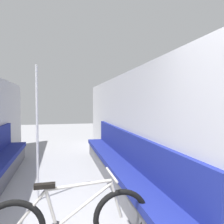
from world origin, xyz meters
TOP-DOWN VIEW (x-y plane):
  - wall_right at (1.37, 2.90)m, footprint 0.10×9.00m
  - bench_seat_row_right at (1.13, 2.84)m, footprint 0.46×5.01m
  - bicycle at (0.14, 1.12)m, footprint 1.67×0.46m
  - grab_pole_near at (-0.29, 2.47)m, footprint 0.08×0.08m

SIDE VIEW (x-z plane):
  - bench_seat_row_right at x=1.13m, z-range -0.18..0.80m
  - bicycle at x=0.14m, z-range -0.07..0.71m
  - grab_pole_near at x=-0.29m, z-range -0.03..2.07m
  - wall_right at x=1.37m, z-range 0.00..2.12m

